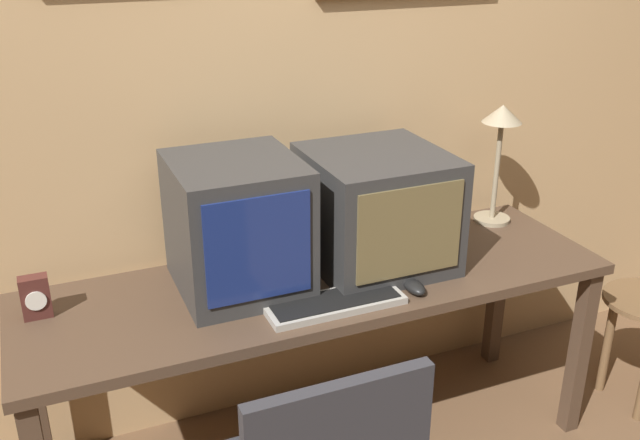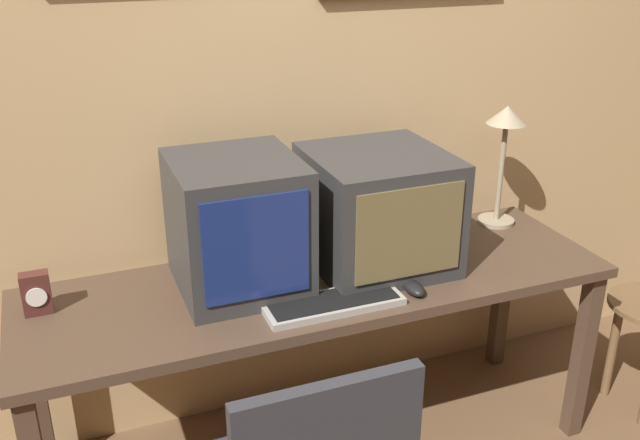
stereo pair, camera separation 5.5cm
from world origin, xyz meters
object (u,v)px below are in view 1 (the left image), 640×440
Objects in this scene: desk_lamp at (500,136)px; monitor_right at (376,209)px; monitor_left at (237,225)px; mouse_near_keyboard at (414,286)px; desk_clock at (36,297)px; keyboard_main at (334,303)px.

monitor_right is at bearing -166.87° from desk_lamp.
monitor_left is 3.96× the size of mouse_near_keyboard.
monitor_right is 0.31m from mouse_near_keyboard.
mouse_near_keyboard is 0.81× the size of desk_clock.
keyboard_main is 3.25× the size of desk_clock.
desk_clock is (-0.62, 0.04, -0.15)m from monitor_left.
monitor_right reaches higher than desk_clock.
desk_lamp is at bearing 13.13° from monitor_right.
monitor_right is 0.62m from desk_lamp.
monitor_right reaches higher than mouse_near_keyboard.
desk_lamp reaches higher than mouse_near_keyboard.
desk_lamp is at bearing 6.53° from monitor_left.
mouse_near_keyboard is at bearing -15.29° from desk_clock.
monitor_right is at bearing 42.10° from keyboard_main.
monitor_left reaches higher than desk_clock.
monitor_left is 0.64m from desk_clock.
monitor_right is 4.28× the size of mouse_near_keyboard.
keyboard_main is 0.89m from desk_clock.
monitor_left is at bearing 132.39° from keyboard_main.
desk_lamp is (1.69, 0.08, 0.28)m from desk_clock.
desk_lamp reaches higher than keyboard_main.
mouse_near_keyboard is (0.50, -0.26, -0.19)m from monitor_left.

